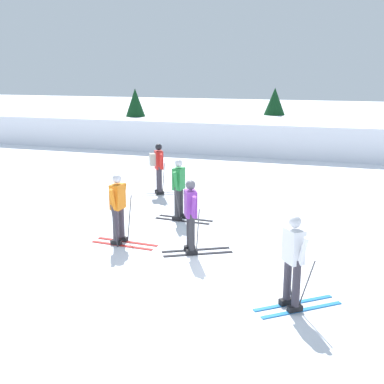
{
  "coord_description": "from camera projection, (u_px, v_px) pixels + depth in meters",
  "views": [
    {
      "loc": [
        2.6,
        -9.12,
        4.09
      ],
      "look_at": [
        -1.29,
        2.99,
        0.9
      ],
      "focal_mm": 45.88,
      "sensor_mm": 36.0,
      "label": 1
    }
  ],
  "objects": [
    {
      "name": "skier_white",
      "position": [
        293.0,
        260.0,
        8.41
      ],
      "size": [
        1.48,
        1.29,
        1.71
      ],
      "color": "#237AC6",
      "rests_on": "ground"
    },
    {
      "name": "conifer_far_left",
      "position": [
        135.0,
        111.0,
        26.96
      ],
      "size": [
        1.71,
        1.71,
        3.08
      ],
      "color": "#513823",
      "rests_on": "ground"
    },
    {
      "name": "skier_green",
      "position": [
        179.0,
        188.0,
        13.53
      ],
      "size": [
        1.62,
        1.0,
        1.71
      ],
      "color": "black",
      "rests_on": "ground"
    },
    {
      "name": "skier_red",
      "position": [
        158.0,
        166.0,
        16.31
      ],
      "size": [
        1.56,
        1.16,
        1.71
      ],
      "color": "silver",
      "rests_on": "ground"
    },
    {
      "name": "skier_purple",
      "position": [
        191.0,
        214.0,
        11.03
      ],
      "size": [
        1.58,
        1.08,
        1.71
      ],
      "color": "black",
      "rests_on": "ground"
    },
    {
      "name": "far_snow_ridge",
      "position": [
        300.0,
        131.0,
        26.96
      ],
      "size": [
        80.0,
        9.42,
        1.56
      ],
      "primitive_type": "cube",
      "color": "white",
      "rests_on": "ground"
    },
    {
      "name": "conifer_far_right",
      "position": [
        274.0,
        108.0,
        27.85
      ],
      "size": [
        1.77,
        1.77,
        3.09
      ],
      "color": "#513823",
      "rests_on": "ground"
    },
    {
      "name": "ground_plane",
      "position": [
        207.0,
        272.0,
        10.19
      ],
      "size": [
        120.0,
        120.0,
        0.0
      ],
      "primitive_type": "plane",
      "color": "white"
    },
    {
      "name": "skier_orange",
      "position": [
        118.0,
        207.0,
        11.63
      ],
      "size": [
        1.62,
        1.0,
        1.71
      ],
      "color": "red",
      "rests_on": "ground"
    }
  ]
}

